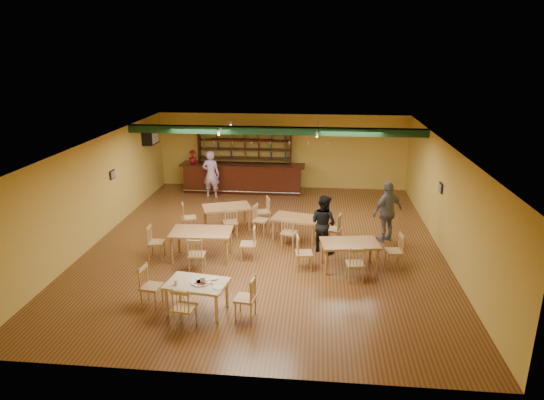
# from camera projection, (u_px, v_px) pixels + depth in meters

# --- Properties ---
(floor) EXTENTS (12.00, 12.00, 0.00)m
(floor) POSITION_uv_depth(u_px,v_px,m) (266.00, 243.00, 14.13)
(floor) COLOR #5E2F1A
(floor) RESTS_ON ground
(ceiling_beam) EXTENTS (10.00, 0.30, 0.25)m
(ceiling_beam) POSITION_uv_depth(u_px,v_px,m) (275.00, 131.00, 15.91)
(ceiling_beam) COLOR black
(ceiling_beam) RESTS_ON ceiling
(track_rail_left) EXTENTS (0.05, 2.50, 0.05)m
(track_rail_left) POSITION_uv_depth(u_px,v_px,m) (225.00, 125.00, 16.62)
(track_rail_left) COLOR silver
(track_rail_left) RESTS_ON ceiling
(track_rail_right) EXTENTS (0.05, 2.50, 0.05)m
(track_rail_right) POSITION_uv_depth(u_px,v_px,m) (317.00, 126.00, 16.32)
(track_rail_right) COLOR silver
(track_rail_right) RESTS_ON ceiling
(ac_unit) EXTENTS (0.34, 0.70, 0.48)m
(ac_unit) POSITION_uv_depth(u_px,v_px,m) (150.00, 136.00, 17.84)
(ac_unit) COLOR silver
(ac_unit) RESTS_ON wall_left
(picture_left) EXTENTS (0.04, 0.34, 0.28)m
(picture_left) POSITION_uv_depth(u_px,v_px,m) (112.00, 175.00, 15.02)
(picture_left) COLOR black
(picture_left) RESTS_ON wall_left
(picture_right) EXTENTS (0.04, 0.34, 0.28)m
(picture_right) POSITION_uv_depth(u_px,v_px,m) (441.00, 188.00, 13.62)
(picture_right) COLOR black
(picture_right) RESTS_ON wall_right
(bar_counter) EXTENTS (4.91, 0.85, 1.13)m
(bar_counter) POSITION_uv_depth(u_px,v_px,m) (243.00, 178.00, 18.98)
(bar_counter) COLOR #33160A
(bar_counter) RESTS_ON ground
(back_bar_hutch) EXTENTS (3.79, 0.40, 2.28)m
(back_bar_hutch) POSITION_uv_depth(u_px,v_px,m) (245.00, 160.00, 19.40)
(back_bar_hutch) COLOR #33160A
(back_bar_hutch) RESTS_ON ground
(poinsettia) EXTENTS (0.37, 0.37, 0.52)m
(poinsettia) POSITION_uv_depth(u_px,v_px,m) (192.00, 157.00, 18.91)
(poinsettia) COLOR maroon
(poinsettia) RESTS_ON bar_counter
(dining_table_a) EXTENTS (1.68, 1.33, 0.73)m
(dining_table_a) POSITION_uv_depth(u_px,v_px,m) (227.00, 217.00, 15.18)
(dining_table_a) COLOR olive
(dining_table_a) RESTS_ON ground
(dining_table_b) EXTENTS (1.55, 1.15, 0.69)m
(dining_table_b) POSITION_uv_depth(u_px,v_px,m) (296.00, 228.00, 14.34)
(dining_table_b) COLOR olive
(dining_table_b) RESTS_ON ground
(dining_table_c) EXTENTS (1.67, 1.05, 0.81)m
(dining_table_c) POSITION_uv_depth(u_px,v_px,m) (202.00, 245.00, 12.97)
(dining_table_c) COLOR olive
(dining_table_c) RESTS_ON ground
(dining_table_d) EXTENTS (1.58, 1.09, 0.73)m
(dining_table_d) POSITION_uv_depth(u_px,v_px,m) (349.00, 255.00, 12.42)
(dining_table_d) COLOR olive
(dining_table_d) RESTS_ON ground
(near_table) EXTENTS (1.39, 1.00, 0.69)m
(near_table) POSITION_uv_depth(u_px,v_px,m) (197.00, 297.00, 10.40)
(near_table) COLOR tan
(near_table) RESTS_ON ground
(pizza_tray) EXTENTS (0.44, 0.44, 0.01)m
(pizza_tray) POSITION_uv_depth(u_px,v_px,m) (201.00, 282.00, 10.29)
(pizza_tray) COLOR silver
(pizza_tray) RESTS_ON near_table
(parmesan_shaker) EXTENTS (0.08, 0.08, 0.11)m
(parmesan_shaker) POSITION_uv_depth(u_px,v_px,m) (176.00, 282.00, 10.19)
(parmesan_shaker) COLOR #EAE5C6
(parmesan_shaker) RESTS_ON near_table
(napkin_stack) EXTENTS (0.24, 0.22, 0.03)m
(napkin_stack) POSITION_uv_depth(u_px,v_px,m) (213.00, 279.00, 10.44)
(napkin_stack) COLOR white
(napkin_stack) RESTS_ON near_table
(pizza_server) EXTENTS (0.31, 0.27, 0.00)m
(pizza_server) POSITION_uv_depth(u_px,v_px,m) (207.00, 281.00, 10.31)
(pizza_server) COLOR silver
(pizza_server) RESTS_ON pizza_tray
(side_plate) EXTENTS (0.25, 0.25, 0.01)m
(side_plate) POSITION_uv_depth(u_px,v_px,m) (218.00, 287.00, 10.07)
(side_plate) COLOR white
(side_plate) RESTS_ON near_table
(patron_bar) EXTENTS (0.69, 0.49, 1.81)m
(patron_bar) POSITION_uv_depth(u_px,v_px,m) (211.00, 174.00, 18.19)
(patron_bar) COLOR #9454B6
(patron_bar) RESTS_ON ground
(patron_right_a) EXTENTS (1.02, 0.99, 1.65)m
(patron_right_a) POSITION_uv_depth(u_px,v_px,m) (323.00, 223.00, 13.36)
(patron_right_a) COLOR black
(patron_right_a) RESTS_ON ground
(patron_right_b) EXTENTS (1.13, 0.98, 1.83)m
(patron_right_b) POSITION_uv_depth(u_px,v_px,m) (387.00, 212.00, 14.04)
(patron_right_b) COLOR slate
(patron_right_b) RESTS_ON ground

